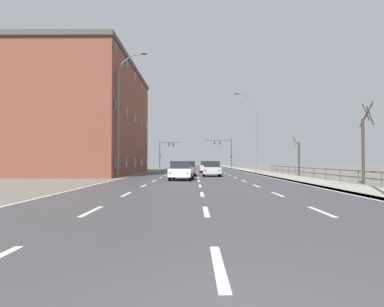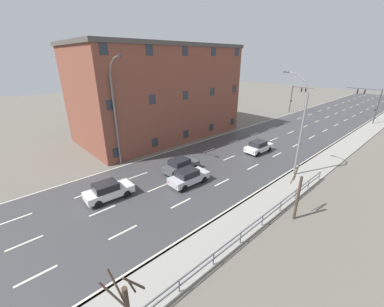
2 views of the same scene
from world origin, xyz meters
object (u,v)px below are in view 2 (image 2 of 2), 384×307
at_px(car_near_left, 108,190).
at_px(street_lamp_midground, 300,129).
at_px(street_lamp_left_bank, 116,116).
at_px(traffic_signal_left, 297,95).
at_px(car_far_right, 259,147).
at_px(car_distant, 181,165).
at_px(brick_building, 159,92).
at_px(traffic_signal_right, 370,99).
at_px(car_far_left, 188,177).

bearing_deg(car_near_left, street_lamp_midground, 65.00).
height_order(street_lamp_left_bank, traffic_signal_left, street_lamp_left_bank).
relative_size(street_lamp_left_bank, car_near_left, 2.83).
xyz_separation_m(traffic_signal_left, car_far_right, (8.12, -27.04, -3.26)).
height_order(street_lamp_left_bank, car_distant, street_lamp_left_bank).
bearing_deg(brick_building, street_lamp_midground, 4.43).
distance_m(car_near_left, brick_building, 20.34).
bearing_deg(traffic_signal_right, car_far_right, -100.22).
relative_size(street_lamp_left_bank, traffic_signal_right, 1.83).
height_order(car_far_right, car_distant, same).
height_order(car_far_right, brick_building, brick_building).
relative_size(street_lamp_left_bank, traffic_signal_left, 2.00).
xyz_separation_m(car_near_left, brick_building, (-12.74, 14.70, 5.95)).
height_order(car_far_right, car_near_left, same).
height_order(traffic_signal_right, car_near_left, traffic_signal_right).
bearing_deg(car_near_left, street_lamp_left_bank, 147.96).
distance_m(car_near_left, car_far_left, 7.48).
xyz_separation_m(car_far_right, car_far_left, (0.08, -12.40, 0.00)).
xyz_separation_m(street_lamp_midground, car_distant, (-8.53, -8.30, -4.26)).
distance_m(traffic_signal_right, brick_building, 39.12).
bearing_deg(traffic_signal_right, street_lamp_left_bank, -107.69).
height_order(street_lamp_midground, car_near_left, street_lamp_midground).
height_order(street_lamp_midground, brick_building, brick_building).
relative_size(street_lamp_midground, car_far_right, 2.50).
distance_m(traffic_signal_right, car_near_left, 48.65).
height_order(traffic_signal_left, car_far_right, traffic_signal_left).
distance_m(car_far_right, car_distant, 11.53).
xyz_separation_m(street_lamp_midground, traffic_signal_right, (-0.92, 31.50, -0.59)).
distance_m(street_lamp_midground, traffic_signal_right, 31.52).
xyz_separation_m(traffic_signal_right, car_far_left, (-5.07, -40.93, -3.67)).
xyz_separation_m(street_lamp_left_bank, car_far_right, (8.76, 15.06, -4.97)).
distance_m(street_lamp_midground, car_far_left, 11.96).
height_order(street_lamp_midground, street_lamp_left_bank, street_lamp_left_bank).
height_order(car_distant, brick_building, brick_building).
distance_m(street_lamp_left_bank, car_far_right, 18.12).
distance_m(street_lamp_left_bank, brick_building, 12.44).
distance_m(car_distant, car_far_left, 2.78).
bearing_deg(brick_building, car_far_left, -26.54).
relative_size(car_far_right, brick_building, 0.17).
relative_size(street_lamp_left_bank, car_far_left, 2.86).
xyz_separation_m(street_lamp_midground, brick_building, (-21.54, -1.67, 1.69)).
relative_size(street_lamp_midground, car_distant, 2.49).
relative_size(traffic_signal_right, traffic_signal_left, 1.09).
relative_size(street_lamp_left_bank, car_distant, 2.84).
xyz_separation_m(street_lamp_left_bank, car_near_left, (6.02, -4.27, -4.97)).
relative_size(traffic_signal_right, car_far_left, 1.57).
bearing_deg(car_far_right, car_near_left, -96.07).
distance_m(traffic_signal_right, car_distant, 40.69).
bearing_deg(traffic_signal_left, street_lamp_left_bank, -90.86).
relative_size(traffic_signal_left, brick_building, 0.25).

